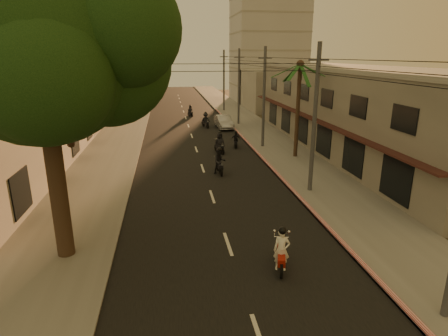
{
  "coord_description": "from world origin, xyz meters",
  "views": [
    {
      "loc": [
        -2.49,
        -13.1,
        8.27
      ],
      "look_at": [
        0.61,
        7.17,
        2.05
      ],
      "focal_mm": 30.0,
      "sensor_mm": 36.0,
      "label": 1
    }
  ],
  "objects_px": {
    "scooter_far_c": "(190,111)",
    "scooter_red": "(282,251)",
    "scooter_mid_a": "(220,162)",
    "scooter_mid_b": "(236,140)",
    "broadleaf_tree": "(51,49)",
    "scooter_far_a": "(220,143)",
    "scooter_far_b": "(206,120)",
    "parked_car": "(224,122)",
    "palm_tree": "(300,70)"
  },
  "relations": [
    {
      "from": "broadleaf_tree",
      "to": "scooter_mid_b",
      "type": "xyz_separation_m",
      "value": [
        10.29,
        18.01,
        -7.75
      ]
    },
    {
      "from": "scooter_mid_b",
      "to": "scooter_far_c",
      "type": "relative_size",
      "value": 1.01
    },
    {
      "from": "scooter_far_c",
      "to": "broadleaf_tree",
      "type": "bearing_deg",
      "value": -121.15
    },
    {
      "from": "scooter_far_a",
      "to": "scooter_far_c",
      "type": "xyz_separation_m",
      "value": [
        -1.18,
        20.94,
        -0.15
      ]
    },
    {
      "from": "parked_car",
      "to": "scooter_mid_a",
      "type": "bearing_deg",
      "value": -102.85
    },
    {
      "from": "scooter_red",
      "to": "scooter_mid_a",
      "type": "distance_m",
      "value": 12.91
    },
    {
      "from": "scooter_red",
      "to": "scooter_mid_a",
      "type": "height_order",
      "value": "scooter_mid_a"
    },
    {
      "from": "parked_car",
      "to": "scooter_far_c",
      "type": "distance_m",
      "value": 10.04
    },
    {
      "from": "scooter_far_b",
      "to": "parked_car",
      "type": "height_order",
      "value": "scooter_far_b"
    },
    {
      "from": "scooter_mid_b",
      "to": "scooter_far_b",
      "type": "bearing_deg",
      "value": 107.06
    },
    {
      "from": "palm_tree",
      "to": "scooter_far_b",
      "type": "bearing_deg",
      "value": 112.63
    },
    {
      "from": "scooter_mid_a",
      "to": "scooter_far_c",
      "type": "xyz_separation_m",
      "value": [
        -0.36,
        26.77,
        -0.14
      ]
    },
    {
      "from": "palm_tree",
      "to": "scooter_far_b",
      "type": "relative_size",
      "value": 4.32
    },
    {
      "from": "scooter_far_a",
      "to": "scooter_far_b",
      "type": "distance_m",
      "value": 12.11
    },
    {
      "from": "scooter_mid_a",
      "to": "scooter_far_b",
      "type": "bearing_deg",
      "value": 84.24
    },
    {
      "from": "broadleaf_tree",
      "to": "palm_tree",
      "type": "distance_m",
      "value": 20.18
    },
    {
      "from": "parked_car",
      "to": "scooter_far_c",
      "type": "xyz_separation_m",
      "value": [
        -3.27,
        9.49,
        -0.01
      ]
    },
    {
      "from": "scooter_mid_a",
      "to": "scooter_far_a",
      "type": "bearing_deg",
      "value": 78.97
    },
    {
      "from": "scooter_far_a",
      "to": "scooter_far_b",
      "type": "bearing_deg",
      "value": 73.72
    },
    {
      "from": "scooter_far_b",
      "to": "scooter_far_c",
      "type": "xyz_separation_m",
      "value": [
        -1.23,
        8.83,
        -0.13
      ]
    },
    {
      "from": "palm_tree",
      "to": "scooter_far_a",
      "type": "bearing_deg",
      "value": 158.82
    },
    {
      "from": "palm_tree",
      "to": "scooter_far_c",
      "type": "relative_size",
      "value": 5.06
    },
    {
      "from": "palm_tree",
      "to": "scooter_far_b",
      "type": "distance_m",
      "value": 16.88
    },
    {
      "from": "palm_tree",
      "to": "scooter_far_a",
      "type": "distance_m",
      "value": 9.04
    },
    {
      "from": "scooter_red",
      "to": "scooter_far_c",
      "type": "distance_m",
      "value": 39.68
    },
    {
      "from": "broadleaf_tree",
      "to": "scooter_mid_b",
      "type": "height_order",
      "value": "broadleaf_tree"
    },
    {
      "from": "broadleaf_tree",
      "to": "scooter_far_b",
      "type": "relative_size",
      "value": 6.38
    },
    {
      "from": "scooter_far_a",
      "to": "palm_tree",
      "type": "bearing_deg",
      "value": -37.23
    },
    {
      "from": "scooter_mid_a",
      "to": "scooter_far_a",
      "type": "distance_m",
      "value": 5.9
    },
    {
      "from": "scooter_mid_b",
      "to": "scooter_far_c",
      "type": "distance_m",
      "value": 19.36
    },
    {
      "from": "scooter_far_b",
      "to": "parked_car",
      "type": "distance_m",
      "value": 2.15
    },
    {
      "from": "scooter_mid_a",
      "to": "parked_car",
      "type": "distance_m",
      "value": 17.53
    },
    {
      "from": "scooter_far_a",
      "to": "scooter_far_c",
      "type": "relative_size",
      "value": 1.21
    },
    {
      "from": "scooter_far_c",
      "to": "scooter_red",
      "type": "bearing_deg",
      "value": -108.47
    },
    {
      "from": "palm_tree",
      "to": "scooter_far_a",
      "type": "height_order",
      "value": "palm_tree"
    },
    {
      "from": "scooter_mid_b",
      "to": "scooter_far_c",
      "type": "bearing_deg",
      "value": 106.38
    },
    {
      "from": "scooter_mid_b",
      "to": "scooter_far_b",
      "type": "relative_size",
      "value": 0.86
    },
    {
      "from": "broadleaf_tree",
      "to": "scooter_mid_a",
      "type": "relative_size",
      "value": 6.08
    },
    {
      "from": "scooter_mid_b",
      "to": "broadleaf_tree",
      "type": "bearing_deg",
      "value": -112.07
    },
    {
      "from": "broadleaf_tree",
      "to": "scooter_far_c",
      "type": "xyz_separation_m",
      "value": [
        7.35,
        37.15,
        -7.74
      ]
    },
    {
      "from": "scooter_far_b",
      "to": "parked_car",
      "type": "bearing_deg",
      "value": -34.01
    },
    {
      "from": "palm_tree",
      "to": "parked_car",
      "type": "relative_size",
      "value": 1.76
    },
    {
      "from": "broadleaf_tree",
      "to": "scooter_far_b",
      "type": "height_order",
      "value": "broadleaf_tree"
    },
    {
      "from": "broadleaf_tree",
      "to": "scooter_far_c",
      "type": "relative_size",
      "value": 7.46
    },
    {
      "from": "scooter_red",
      "to": "scooter_far_b",
      "type": "relative_size",
      "value": 0.99
    },
    {
      "from": "broadleaf_tree",
      "to": "scooter_far_a",
      "type": "bearing_deg",
      "value": 62.24
    },
    {
      "from": "parked_car",
      "to": "broadleaf_tree",
      "type": "bearing_deg",
      "value": -114.28
    },
    {
      "from": "scooter_mid_a",
      "to": "scooter_mid_b",
      "type": "distance_m",
      "value": 8.06
    },
    {
      "from": "broadleaf_tree",
      "to": "scooter_far_c",
      "type": "bearing_deg",
      "value": 78.8
    },
    {
      "from": "scooter_far_c",
      "to": "scooter_mid_a",
      "type": "bearing_deg",
      "value": -109.19
    }
  ]
}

